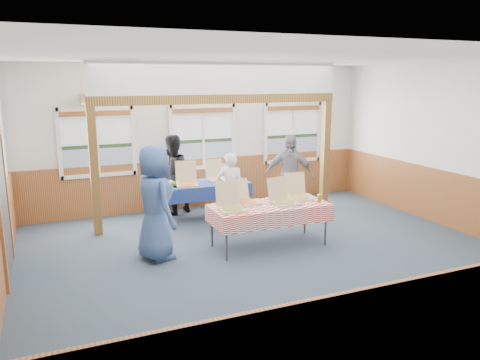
% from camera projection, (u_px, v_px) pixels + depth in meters
% --- Properties ---
extents(floor, '(8.00, 8.00, 0.00)m').
position_uv_depth(floor, '(270.00, 256.00, 7.75)').
color(floor, '#293743').
rests_on(floor, ground).
extents(ceiling, '(8.00, 8.00, 0.00)m').
position_uv_depth(ceiling, '(273.00, 58.00, 7.07)').
color(ceiling, white).
rests_on(ceiling, wall_back).
extents(wall_back, '(8.00, 0.00, 8.00)m').
position_uv_depth(wall_back, '(202.00, 137.00, 10.57)').
color(wall_back, silver).
rests_on(wall_back, floor).
extents(wall_front, '(8.00, 0.00, 8.00)m').
position_uv_depth(wall_front, '(444.00, 223.00, 4.26)').
color(wall_front, silver).
rests_on(wall_front, floor).
extents(wall_right, '(0.00, 8.00, 8.00)m').
position_uv_depth(wall_right, '(459.00, 147.00, 8.93)').
color(wall_right, silver).
rests_on(wall_right, floor).
extents(wainscot_back, '(7.98, 0.05, 1.10)m').
position_uv_depth(wainscot_back, '(204.00, 182.00, 10.77)').
color(wainscot_back, brown).
rests_on(wainscot_back, floor).
extents(wainscot_front, '(7.98, 0.05, 1.10)m').
position_uv_depth(wainscot_front, '(432.00, 326.00, 4.51)').
color(wainscot_front, brown).
rests_on(wainscot_front, floor).
extents(wainscot_left, '(0.05, 6.98, 1.10)m').
position_uv_depth(wainscot_left, '(0.00, 261.00, 6.13)').
color(wainscot_left, brown).
rests_on(wainscot_left, floor).
extents(wainscot_right, '(0.05, 6.98, 1.10)m').
position_uv_depth(wainscot_right, '(453.00, 201.00, 9.14)').
color(wainscot_right, brown).
rests_on(wainscot_right, floor).
extents(cased_opening, '(0.06, 1.30, 2.10)m').
position_uv_depth(cased_opening, '(2.00, 207.00, 6.84)').
color(cased_opening, '#323232').
rests_on(cased_opening, wall_left).
extents(window_left, '(1.56, 0.10, 1.46)m').
position_uv_depth(window_left, '(97.00, 138.00, 9.64)').
color(window_left, white).
rests_on(window_left, wall_back).
extents(window_mid, '(1.56, 0.10, 1.46)m').
position_uv_depth(window_mid, '(203.00, 133.00, 10.51)').
color(window_mid, white).
rests_on(window_mid, wall_back).
extents(window_right, '(1.56, 0.10, 1.46)m').
position_uv_depth(window_right, '(293.00, 129.00, 11.38)').
color(window_right, white).
rests_on(window_right, wall_back).
extents(post_left, '(0.15, 0.15, 2.40)m').
position_uv_depth(post_left, '(94.00, 172.00, 8.62)').
color(post_left, '#532B12').
rests_on(post_left, floor).
extents(post_right, '(0.15, 0.15, 2.40)m').
position_uv_depth(post_right, '(325.00, 155.00, 10.52)').
color(post_right, '#532B12').
rests_on(post_right, floor).
extents(cross_beam, '(5.15, 0.18, 0.18)m').
position_uv_depth(cross_beam, '(221.00, 99.00, 9.30)').
color(cross_beam, '#532B12').
rests_on(cross_beam, post_left).
extents(table_left, '(1.96, 1.05, 0.76)m').
position_uv_depth(table_left, '(204.00, 185.00, 9.78)').
color(table_left, '#323232').
rests_on(table_left, floor).
extents(table_right, '(2.18, 1.28, 0.76)m').
position_uv_depth(table_right, '(269.00, 207.00, 8.10)').
color(table_right, '#323232').
rests_on(table_right, floor).
extents(pizza_box_a, '(0.52, 0.60, 0.47)m').
position_uv_depth(pizza_box_a, '(187.00, 182.00, 9.51)').
color(pizza_box_a, '#CFB48A').
rests_on(pizza_box_a, table_left).
extents(pizza_box_b, '(0.39, 0.47, 0.42)m').
position_uv_depth(pizza_box_b, '(217.00, 177.00, 10.03)').
color(pizza_box_b, '#CFB48A').
rests_on(pizza_box_b, table_left).
extents(pizza_box_c, '(0.44, 0.53, 0.45)m').
position_uv_depth(pizza_box_c, '(231.00, 207.00, 7.70)').
color(pizza_box_c, '#CFB48A').
rests_on(pizza_box_c, table_right).
extents(pizza_box_d, '(0.47, 0.53, 0.40)m').
position_uv_depth(pizza_box_d, '(246.00, 200.00, 8.11)').
color(pizza_box_d, '#CFB48A').
rests_on(pizza_box_d, table_right).
extents(pizza_box_e, '(0.48, 0.55, 0.44)m').
position_uv_depth(pizza_box_e, '(284.00, 200.00, 8.09)').
color(pizza_box_e, '#CFB48A').
rests_on(pizza_box_e, table_right).
extents(pizza_box_f, '(0.47, 0.55, 0.44)m').
position_uv_depth(pizza_box_f, '(298.00, 195.00, 8.45)').
color(pizza_box_f, '#CFB48A').
rests_on(pizza_box_f, table_right).
extents(veggie_tray, '(0.43, 0.43, 0.10)m').
position_uv_depth(veggie_tray, '(168.00, 184.00, 9.47)').
color(veggie_tray, black).
rests_on(veggie_tray, table_left).
extents(drink_glass, '(0.07, 0.07, 0.15)m').
position_uv_depth(drink_glass, '(319.00, 199.00, 8.17)').
color(drink_glass, '#916718').
rests_on(drink_glass, table_right).
extents(woman_white, '(0.63, 0.54, 1.47)m').
position_uv_depth(woman_white, '(230.00, 189.00, 9.32)').
color(woman_white, silver).
rests_on(woman_white, floor).
extents(woman_black, '(1.03, 0.93, 1.72)m').
position_uv_depth(woman_black, '(172.00, 175.00, 10.05)').
color(woman_black, black).
rests_on(woman_black, floor).
extents(man_blue, '(0.79, 1.03, 1.88)m').
position_uv_depth(man_blue, '(155.00, 203.00, 7.49)').
color(man_blue, '#345083').
rests_on(man_blue, floor).
extents(person_grey, '(1.10, 0.94, 1.77)m').
position_uv_depth(person_grey, '(289.00, 176.00, 9.84)').
color(person_grey, gray).
rests_on(person_grey, floor).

